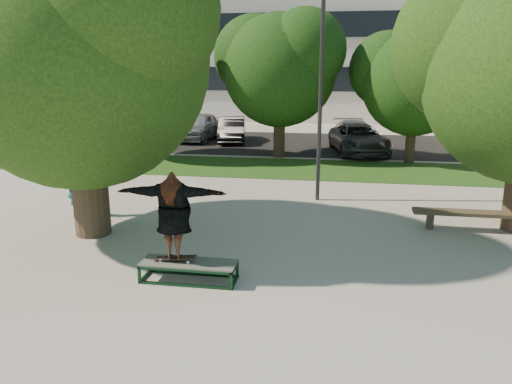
% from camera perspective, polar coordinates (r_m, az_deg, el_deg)
% --- Properties ---
extents(ground, '(120.00, 120.00, 0.00)m').
position_cam_1_polar(ground, '(10.55, 0.29, -7.74)').
color(ground, gray).
rests_on(ground, ground).
extents(grass_strip, '(30.00, 4.00, 0.02)m').
position_cam_1_polar(grass_strip, '(19.56, 7.60, 2.58)').
color(grass_strip, '#1A4112').
rests_on(grass_strip, ground).
extents(asphalt_strip, '(40.00, 8.00, 0.01)m').
position_cam_1_polar(asphalt_strip, '(26.00, 5.89, 5.54)').
color(asphalt_strip, black).
rests_on(asphalt_strip, ground).
extents(tree_left, '(6.96, 5.95, 7.12)m').
position_cam_1_polar(tree_left, '(12.23, -19.88, 15.67)').
color(tree_left, '#38281E').
rests_on(tree_left, ground).
extents(bg_tree_left, '(5.28, 4.51, 5.77)m').
position_cam_1_polar(bg_tree_left, '(22.25, -12.35, 13.45)').
color(bg_tree_left, '#38281E').
rests_on(bg_tree_left, ground).
extents(bg_tree_mid, '(5.76, 4.92, 6.24)m').
position_cam_1_polar(bg_tree_mid, '(21.88, 2.58, 14.49)').
color(bg_tree_mid, '#38281E').
rests_on(bg_tree_mid, ground).
extents(bg_tree_right, '(5.04, 4.31, 5.43)m').
position_cam_1_polar(bg_tree_right, '(21.42, 17.55, 12.45)').
color(bg_tree_right, '#38281E').
rests_on(bg_tree_right, ground).
extents(lamppost, '(0.25, 0.15, 6.11)m').
position_cam_1_polar(lamppost, '(14.68, 7.39, 11.06)').
color(lamppost, '#2D2D30').
rests_on(lamppost, ground).
extents(office_building, '(30.00, 14.12, 16.00)m').
position_cam_1_polar(office_building, '(41.97, 4.77, 19.85)').
color(office_building, beige).
rests_on(office_building, ground).
extents(grind_box, '(1.80, 0.60, 0.38)m').
position_cam_1_polar(grind_box, '(9.60, -7.67, -8.96)').
color(grind_box, '#10311B').
rests_on(grind_box, ground).
extents(skater_rig, '(2.05, 0.61, 1.73)m').
position_cam_1_polar(skater_rig, '(9.31, -9.40, -2.65)').
color(skater_rig, white).
rests_on(skater_rig, grind_box).
extents(bystander, '(0.71, 0.60, 1.65)m').
position_cam_1_polar(bystander, '(14.13, -19.61, 0.66)').
color(bystander, '#165256').
rests_on(bystander, ground).
extents(bench, '(3.22, 0.44, 0.49)m').
position_cam_1_polar(bench, '(13.33, 24.34, -2.42)').
color(bench, '#483D2B').
rests_on(bench, ground).
extents(car_silver_a, '(1.97, 4.36, 1.45)m').
position_cam_1_polar(car_silver_a, '(27.22, -6.60, 7.45)').
color(car_silver_a, '#B9B9BE').
rests_on(car_silver_a, asphalt_strip).
extents(car_dark, '(2.04, 4.06, 1.28)m').
position_cam_1_polar(car_dark, '(26.51, -2.78, 7.15)').
color(car_dark, black).
rests_on(car_dark, asphalt_strip).
extents(car_grey, '(3.00, 5.00, 1.30)m').
position_cam_1_polar(car_grey, '(23.41, 11.69, 5.93)').
color(car_grey, '#535358').
rests_on(car_grey, asphalt_strip).
extents(car_silver_b, '(2.51, 4.72, 1.30)m').
position_cam_1_polar(car_silver_b, '(24.74, 11.24, 6.40)').
color(car_silver_b, silver).
rests_on(car_silver_b, asphalt_strip).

